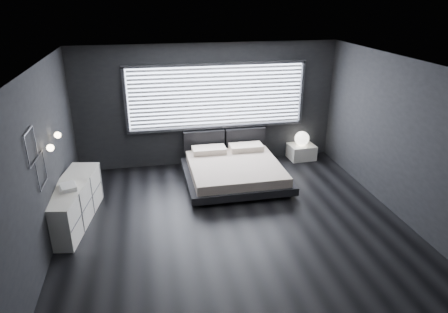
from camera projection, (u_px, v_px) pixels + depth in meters
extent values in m
plane|color=black|center=(233.00, 220.00, 7.21)|extent=(6.00, 6.00, 0.00)
plane|color=silver|center=(235.00, 63.00, 6.14)|extent=(6.00, 6.00, 0.00)
cube|color=black|center=(208.00, 105.00, 9.16)|extent=(6.00, 0.04, 2.80)
cube|color=black|center=(290.00, 241.00, 4.18)|extent=(6.00, 0.04, 2.80)
cube|color=black|center=(44.00, 162.00, 6.14)|extent=(0.04, 5.50, 2.80)
cube|color=black|center=(396.00, 136.00, 7.21)|extent=(0.04, 5.50, 2.80)
cube|color=white|center=(217.00, 96.00, 9.10)|extent=(4.00, 0.02, 1.38)
cube|color=#47474C|center=(125.00, 101.00, 8.71)|extent=(0.06, 0.08, 1.48)
cube|color=#47474C|center=(302.00, 93.00, 9.44)|extent=(0.06, 0.08, 1.48)
cube|color=#47474C|center=(217.00, 64.00, 8.79)|extent=(4.14, 0.08, 0.06)
cube|color=#47474C|center=(217.00, 127.00, 9.35)|extent=(4.14, 0.08, 0.06)
cube|color=silver|center=(217.00, 97.00, 9.05)|extent=(3.94, 0.03, 1.32)
cube|color=black|center=(204.00, 141.00, 9.36)|extent=(0.96, 0.16, 0.52)
cube|color=black|center=(245.00, 138.00, 9.54)|extent=(0.96, 0.16, 0.52)
cylinder|color=silver|center=(46.00, 148.00, 6.11)|extent=(0.10, 0.02, 0.02)
sphere|color=#FFE5B7|center=(50.00, 148.00, 6.13)|extent=(0.11, 0.11, 0.11)
cylinder|color=silver|center=(53.00, 135.00, 6.66)|extent=(0.10, 0.02, 0.02)
sphere|color=#FFE5B7|center=(58.00, 135.00, 6.67)|extent=(0.11, 0.11, 0.11)
cube|color=#47474C|center=(28.00, 131.00, 5.38)|extent=(0.01, 0.46, 0.02)
cube|color=#47474C|center=(34.00, 162.00, 5.56)|extent=(0.01, 0.46, 0.02)
cube|color=#47474C|center=(35.00, 141.00, 5.68)|extent=(0.01, 0.02, 0.46)
cube|color=#47474C|center=(27.00, 153.00, 5.26)|extent=(0.01, 0.02, 0.46)
cube|color=#47474C|center=(38.00, 156.00, 5.79)|extent=(0.01, 0.46, 0.02)
cube|color=#47474C|center=(44.00, 185.00, 5.96)|extent=(0.01, 0.46, 0.02)
cube|color=#47474C|center=(45.00, 164.00, 6.08)|extent=(0.01, 0.02, 0.46)
cube|color=#47474C|center=(38.00, 177.00, 5.67)|extent=(0.01, 0.02, 0.46)
cube|color=black|center=(198.00, 203.00, 7.73)|extent=(0.12, 0.12, 0.08)
cube|color=black|center=(288.00, 194.00, 8.06)|extent=(0.12, 0.12, 0.08)
cube|color=black|center=(188.00, 168.00, 9.22)|extent=(0.12, 0.12, 0.08)
cube|color=black|center=(265.00, 162.00, 9.55)|extent=(0.12, 0.12, 0.08)
cube|color=black|center=(235.00, 175.00, 8.60)|extent=(2.14, 2.05, 0.15)
cube|color=#B9A797|center=(235.00, 168.00, 8.53)|extent=(1.91, 1.91, 0.19)
cube|color=beige|center=(209.00, 150.00, 9.07)|extent=(0.76, 0.41, 0.13)
cube|color=beige|center=(246.00, 147.00, 9.23)|extent=(0.76, 0.41, 0.13)
cube|color=white|center=(301.00, 152.00, 9.81)|extent=(0.64, 0.54, 0.36)
sphere|color=white|center=(302.00, 138.00, 9.66)|extent=(0.35, 0.35, 0.35)
cube|color=white|center=(73.00, 203.00, 7.02)|extent=(0.83, 1.94, 0.75)
cube|color=#47474C|center=(88.00, 203.00, 7.02)|extent=(0.32, 1.84, 0.73)
cube|color=white|center=(68.00, 187.00, 6.70)|extent=(0.35, 0.42, 0.04)
cube|color=white|center=(68.00, 186.00, 6.67)|extent=(0.33, 0.38, 0.03)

